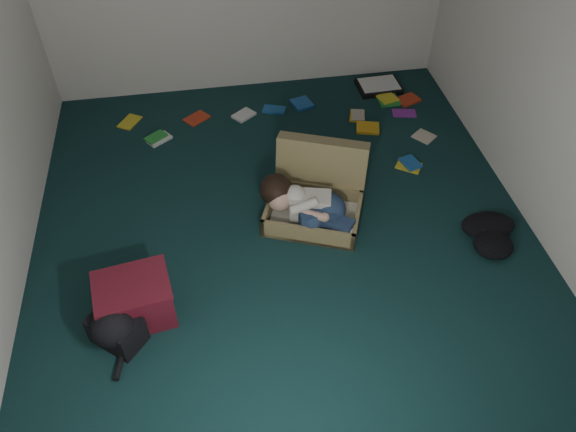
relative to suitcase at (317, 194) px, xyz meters
name	(u,v)px	position (x,y,z in m)	size (l,w,h in m)	color
floor	(285,233)	(-0.31, -0.25, -0.17)	(4.50, 4.50, 0.00)	#0F2A2B
wall_right	(570,70)	(1.69, -0.25, 1.13)	(4.50, 4.50, 0.00)	silver
suitcase	(317,194)	(0.00, 0.00, 0.00)	(0.98, 0.96, 0.56)	olive
person	(306,204)	(-0.12, -0.16, 0.04)	(0.73, 0.61, 0.34)	beige
maroon_bin	(135,300)	(-1.46, -0.86, 0.01)	(0.57, 0.47, 0.35)	#57111E
backpack	(117,329)	(-1.59, -1.04, -0.04)	(0.42, 0.34, 0.25)	black
clothing_pile	(503,233)	(1.39, -0.60, -0.09)	(0.49, 0.40, 0.15)	black
paper_tray	(379,86)	(1.04, 1.69, -0.14)	(0.46, 0.35, 0.06)	black
book_scatter	(313,120)	(0.22, 1.23, -0.16)	(3.09, 1.37, 0.02)	gold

